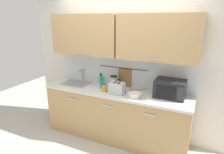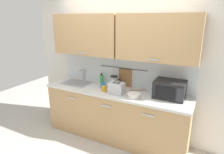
% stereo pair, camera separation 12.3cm
% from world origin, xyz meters
% --- Properties ---
extents(ground, '(8.00, 8.00, 0.00)m').
position_xyz_m(ground, '(0.00, 0.00, 0.00)').
color(ground, '#B7B2A8').
extents(counter_unit, '(2.53, 0.64, 0.90)m').
position_xyz_m(counter_unit, '(-0.01, 0.30, 0.46)').
color(counter_unit, tan).
rests_on(counter_unit, ground).
extents(back_wall_assembly, '(3.70, 0.41, 2.50)m').
position_xyz_m(back_wall_assembly, '(0.00, 0.53, 1.52)').
color(back_wall_assembly, silver).
rests_on(back_wall_assembly, ground).
extents(sink_faucet, '(0.09, 0.17, 0.22)m').
position_xyz_m(sink_faucet, '(-0.83, 0.53, 1.04)').
color(sink_faucet, '#B2B5BA').
rests_on(sink_faucet, counter_unit).
extents(microwave, '(0.46, 0.35, 0.27)m').
position_xyz_m(microwave, '(0.88, 0.41, 1.04)').
color(microwave, black).
rests_on(microwave, counter_unit).
extents(electric_kettle, '(0.23, 0.16, 0.21)m').
position_xyz_m(electric_kettle, '(-0.10, 0.45, 1.00)').
color(electric_kettle, black).
rests_on(electric_kettle, counter_unit).
extents(dish_soap_bottle, '(0.06, 0.06, 0.20)m').
position_xyz_m(dish_soap_bottle, '(-0.40, 0.53, 0.99)').
color(dish_soap_bottle, green).
rests_on(dish_soap_bottle, counter_unit).
extents(mug_near_sink, '(0.12, 0.08, 0.09)m').
position_xyz_m(mug_near_sink, '(-0.23, 0.29, 0.95)').
color(mug_near_sink, blue).
rests_on(mug_near_sink, counter_unit).
extents(mixing_bowl, '(0.21, 0.21, 0.08)m').
position_xyz_m(mixing_bowl, '(0.40, 0.14, 0.94)').
color(mixing_bowl, silver).
rests_on(mixing_bowl, counter_unit).
extents(toaster, '(0.26, 0.17, 0.19)m').
position_xyz_m(toaster, '(0.09, 0.17, 1.00)').
color(toaster, '#B7BABF').
rests_on(toaster, counter_unit).
extents(mug_by_kettle, '(0.12, 0.08, 0.09)m').
position_xyz_m(mug_by_kettle, '(-0.15, 0.18, 0.95)').
color(mug_by_kettle, orange).
rests_on(mug_by_kettle, counter_unit).
extents(wooden_spoon, '(0.25, 0.17, 0.01)m').
position_xyz_m(wooden_spoon, '(0.37, 0.49, 0.91)').
color(wooden_spoon, '#9E7042').
rests_on(wooden_spoon, counter_unit).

